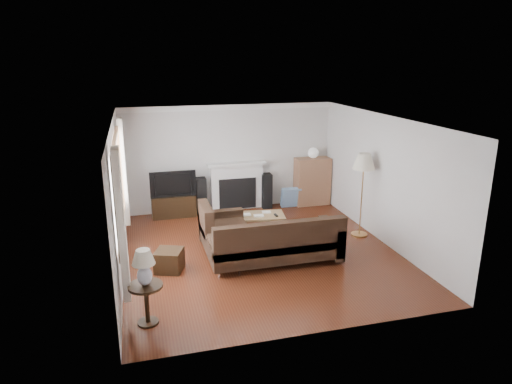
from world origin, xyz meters
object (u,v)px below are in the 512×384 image
object	(u,v)px
tv_stand	(174,206)
bookshelf	(312,181)
floor_lamp	(362,195)
coffee_table	(258,224)
side_table	(147,304)
sectional_sofa	(275,240)

from	to	relation	value
tv_stand	bookshelf	xyz separation A→B (m)	(3.42, 0.02, 0.34)
tv_stand	bookshelf	size ratio (longest dim) A/B	0.85
bookshelf	floor_lamp	xyz separation A→B (m)	(0.17, -2.23, 0.28)
coffee_table	side_table	bearing A→B (deg)	-121.41
tv_stand	coffee_table	size ratio (longest dim) A/B	0.92
sectional_sofa	side_table	size ratio (longest dim) A/B	4.33
side_table	coffee_table	bearing A→B (deg)	50.17
floor_lamp	side_table	xyz separation A→B (m)	(-4.36, -2.20, -0.57)
coffee_table	bookshelf	bearing A→B (deg)	49.69
tv_stand	floor_lamp	distance (m)	4.26
tv_stand	floor_lamp	xyz separation A→B (m)	(3.60, -2.21, 0.61)
floor_lamp	side_table	distance (m)	4.92
side_table	floor_lamp	bearing A→B (deg)	26.80
sectional_sofa	floor_lamp	bearing A→B (deg)	20.34
bookshelf	coffee_table	size ratio (longest dim) A/B	1.08
sectional_sofa	side_table	distance (m)	2.70
floor_lamp	side_table	bearing A→B (deg)	-153.20
bookshelf	sectional_sofa	world-z (taller)	bookshelf
sectional_sofa	coffee_table	size ratio (longest dim) A/B	2.34
coffee_table	floor_lamp	bearing A→B (deg)	-8.36
tv_stand	coffee_table	world-z (taller)	tv_stand
tv_stand	side_table	size ratio (longest dim) A/B	1.70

